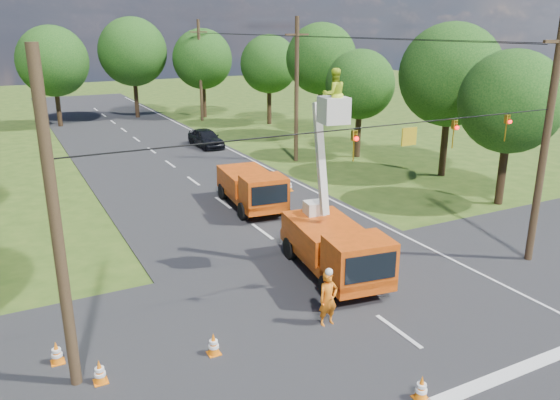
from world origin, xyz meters
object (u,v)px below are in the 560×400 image
second_truck (252,188)px  distant_car (206,138)px  pole_right_near (546,140)px  tree_far_c (202,59)px  ground_worker (328,299)px  tree_right_a (511,102)px  traffic_cone_7 (289,185)px  tree_right_d (321,59)px  bucket_truck (335,235)px  traffic_cone_3 (301,221)px  pole_left (56,230)px  traffic_cone_0 (421,388)px  traffic_cone_4 (214,344)px  traffic_cone_5 (100,372)px  traffic_cone_6 (57,353)px  tree_far_b (133,52)px  tree_right_b (451,75)px  pole_right_mid (297,89)px  traffic_cone_2 (335,244)px  pole_right_far (200,70)px  tree_far_a (53,61)px  tree_right_c (360,85)px  tree_right_e (269,64)px

second_truck → distant_car: 16.21m
pole_right_near → tree_far_c: bearing=88.6°
ground_worker → tree_right_a: 17.23m
traffic_cone_7 → tree_right_a: tree_right_a is taller
distant_car → tree_far_c: 16.36m
ground_worker → tree_right_d: 32.65m
bucket_truck → distant_car: bearing=89.4°
traffic_cone_3 → pole_left: (-11.39, -7.67, 4.14)m
traffic_cone_0 → tree_right_d: 36.40m
traffic_cone_4 → pole_left: size_ratio=0.08×
traffic_cone_5 → tree_far_c: (18.41, 42.29, 5.70)m
traffic_cone_6 → tree_far_b: size_ratio=0.07×
tree_right_b → tree_far_b: (-12.00, 33.00, 0.37)m
pole_right_mid → tree_far_c: bearing=87.4°
traffic_cone_2 → pole_right_far: bearing=79.3°
traffic_cone_5 → tree_far_a: (3.91, 43.29, 5.83)m
traffic_cone_5 → traffic_cone_6: size_ratio=1.00×
traffic_cone_7 → tree_right_a: size_ratio=0.09×
traffic_cone_0 → traffic_cone_2: 9.92m
traffic_cone_6 → tree_far_b: tree_far_b is taller
tree_right_c → tree_far_c: size_ratio=0.85×
second_truck → pole_right_far: 29.67m
distant_car → traffic_cone_5: bearing=-118.3°
second_truck → tree_far_c: bearing=80.7°
traffic_cone_0 → tree_right_e: bearing=68.9°
pole_right_mid → tree_far_c: 22.04m
pole_right_far → tree_right_d: (6.30, -13.00, 1.57)m
traffic_cone_4 → pole_right_near: (14.17, 0.44, 4.75)m
tree_far_a → tree_far_c: size_ratio=1.04×
distant_car → pole_right_mid: bearing=-63.4°
traffic_cone_3 → tree_right_c: tree_right_c is taller
traffic_cone_0 → pole_right_mid: pole_right_mid is taller
traffic_cone_2 → traffic_cone_0: bearing=-110.0°
tree_right_a → traffic_cone_3: bearing=171.8°
traffic_cone_4 → tree_far_a: bearing=89.1°
pole_right_mid → tree_far_b: size_ratio=0.97×
second_truck → tree_far_c: 31.98m
traffic_cone_6 → pole_right_mid: bearing=45.7°
second_truck → traffic_cone_6: second_truck is taller
traffic_cone_6 → tree_right_b: bearing=23.4°
traffic_cone_5 → tree_right_c: bearing=41.1°
traffic_cone_7 → tree_far_c: size_ratio=0.08×
second_truck → tree_right_a: bearing=-17.9°
second_truck → traffic_cone_2: 7.16m
traffic_cone_5 → pole_right_far: pole_right_far is taller
second_truck → tree_right_a: tree_right_a is taller
distant_car → traffic_cone_3: 19.90m
tree_right_a → traffic_cone_2: bearing=-172.5°
pole_right_mid → traffic_cone_4: bearing=-124.7°
pole_right_mid → tree_right_e: 15.92m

